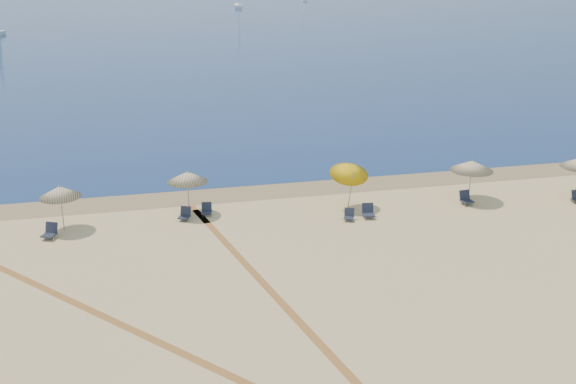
# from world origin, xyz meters

# --- Properties ---
(wet_sand) EXTENTS (500.00, 500.00, 0.00)m
(wet_sand) POSITION_xyz_m (0.00, 24.00, 0.00)
(wet_sand) COLOR olive
(wet_sand) RESTS_ON ground
(umbrella_1) EXTENTS (2.02, 2.02, 2.34)m
(umbrella_1) POSITION_xyz_m (-11.34, 20.65, 1.99)
(umbrella_1) COLOR gray
(umbrella_1) RESTS_ON ground
(umbrella_2) EXTENTS (2.09, 2.09, 2.40)m
(umbrella_2) POSITION_xyz_m (-5.05, 21.37, 2.06)
(umbrella_2) COLOR gray
(umbrella_2) RESTS_ON ground
(umbrella_3) EXTENTS (2.08, 2.15, 2.77)m
(umbrella_3) POSITION_xyz_m (3.41, 20.30, 2.17)
(umbrella_3) COLOR gray
(umbrella_3) RESTS_ON ground
(umbrella_4) EXTENTS (2.34, 2.34, 2.35)m
(umbrella_4) POSITION_xyz_m (10.36, 20.00, 2.01)
(umbrella_4) COLOR gray
(umbrella_4) RESTS_ON ground
(chair_2) EXTENTS (0.85, 0.91, 0.74)m
(chair_2) POSITION_xyz_m (-11.88, 19.70, 0.33)
(chair_2) COLOR black
(chair_2) RESTS_ON ground
(chair_3) EXTENTS (0.77, 0.82, 0.67)m
(chair_3) POSITION_xyz_m (-5.34, 20.60, 0.29)
(chair_3) COLOR black
(chair_3) RESTS_ON ground
(chair_4) EXTENTS (0.62, 0.70, 0.64)m
(chair_4) POSITION_xyz_m (-4.17, 21.02, 0.28)
(chair_4) COLOR black
(chair_4) RESTS_ON ground
(chair_5) EXTENTS (0.69, 0.74, 0.60)m
(chair_5) POSITION_xyz_m (2.94, 18.67, 0.27)
(chair_5) COLOR black
(chair_5) RESTS_ON ground
(chair_6) EXTENTS (0.68, 0.77, 0.72)m
(chair_6) POSITION_xyz_m (4.02, 18.81, 0.32)
(chair_6) COLOR black
(chair_6) RESTS_ON ground
(chair_7) EXTENTS (0.67, 0.77, 0.73)m
(chair_7) POSITION_xyz_m (9.91, 19.48, 0.32)
(chair_7) COLOR black
(chair_7) RESTS_ON ground
(tire_tracks) EXTENTS (59.91, 46.36, 0.00)m
(tire_tracks) POSITION_xyz_m (-0.74, 9.87, 0.00)
(tire_tracks) COLOR tan
(tire_tracks) RESTS_ON ground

